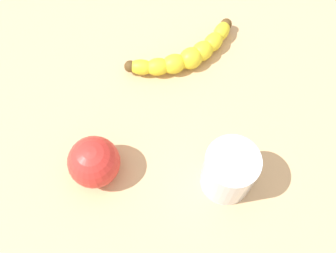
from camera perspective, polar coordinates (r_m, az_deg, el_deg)
The scene contains 4 objects.
wooden_tabletop at distance 67.13cm, azimuth 6.68°, elevation -3.38°, with size 120.00×120.00×3.00cm, color tan.
banana at distance 72.11cm, azimuth 2.67°, elevation 10.44°, with size 21.64×9.66×3.91cm.
smoothie_glass at distance 59.50cm, azimuth 8.69°, elevation -6.54°, with size 7.98×7.98×9.35cm.
apple_fruit at distance 61.04cm, azimuth -10.73°, elevation -5.07°, with size 8.07×8.07×8.07cm, color red.
Camera 1 is at (13.06, 22.76, 63.29)cm, focal length 41.84 mm.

